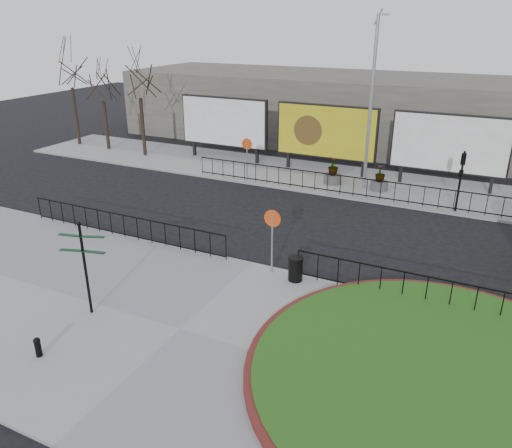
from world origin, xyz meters
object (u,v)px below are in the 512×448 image
Objects in this scene: bollard at (38,346)px; litter_bin at (296,269)px; planter_c at (380,181)px; fingerpost_sign at (84,259)px; planter_b at (333,173)px; billboard_mid at (326,132)px; lamp_post at (371,102)px.

litter_bin is at bearing 56.27° from bollard.
litter_bin is at bearing -91.65° from planter_c.
planter_c reaches higher than litter_bin.
planter_b is at bearing 67.70° from fingerpost_sign.
bollard is 19.52m from planter_c.
planter_b is 1.08× the size of planter_c.
bollard is at bearing -123.73° from litter_bin.
billboard_mid is at bearing 104.54° from litter_bin.
planter_b is at bearing -180.00° from lamp_post.
litter_bin is (3.52, -13.57, -2.02)m from billboard_mid.
litter_bin is 11.60m from planter_c.
lamp_post is 6.39× the size of planter_c.
planter_c is (0.33, 11.60, 0.06)m from litter_bin.
litter_bin reaches higher than bollard.
fingerpost_sign is at bearing -94.93° from billboard_mid.
planter_b is 2.69m from planter_c.
planter_b reaches higher than planter_c.
lamp_post reaches higher than planter_c.
planter_b is at bearing 82.51° from bollard.
billboard_mid is at bearing 72.28° from fingerpost_sign.
bollard is at bearing -97.49° from planter_b.
fingerpost_sign is at bearing -136.41° from litter_bin.
lamp_post reaches higher than litter_bin.
bollard is at bearing -102.91° from lamp_post.
planter_b is (2.76, 16.46, -1.31)m from fingerpost_sign.
lamp_post reaches higher than billboard_mid.
litter_bin is (5.11, 4.86, -1.44)m from fingerpost_sign.
litter_bin is at bearing -75.46° from billboard_mid.
planter_b is (2.47, 18.83, 0.26)m from bollard.
fingerpost_sign is 17.40m from planter_c.
litter_bin is at bearing -87.47° from lamp_post.
fingerpost_sign reaches higher than planter_b.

